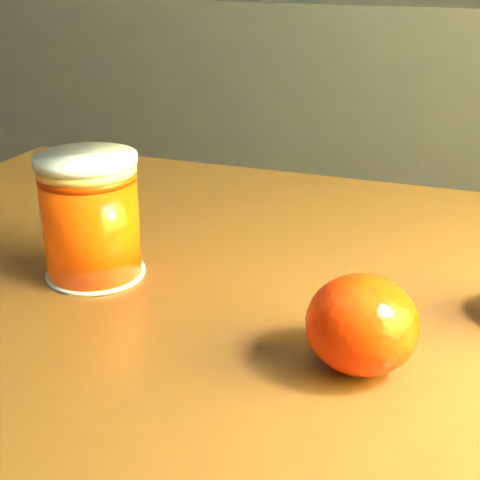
% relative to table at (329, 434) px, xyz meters
% --- Properties ---
extents(kitchen_counter, '(3.15, 0.60, 0.90)m').
position_rel_table_xyz_m(kitchen_counter, '(-0.79, 1.45, -0.21)').
color(kitchen_counter, '#48474B').
rests_on(kitchen_counter, ground).
extents(table, '(1.06, 0.79, 0.75)m').
position_rel_table_xyz_m(table, '(0.00, 0.00, 0.00)').
color(table, brown).
rests_on(table, ground).
extents(juice_glass, '(0.08, 0.08, 0.10)m').
position_rel_table_xyz_m(juice_glass, '(-0.21, -0.00, 0.15)').
color(juice_glass, '#E03C04').
rests_on(juice_glass, table).
extents(orange_front, '(0.09, 0.09, 0.06)m').
position_rel_table_xyz_m(orange_front, '(0.03, -0.04, 0.13)').
color(orange_front, '#FF2E05').
rests_on(orange_front, table).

